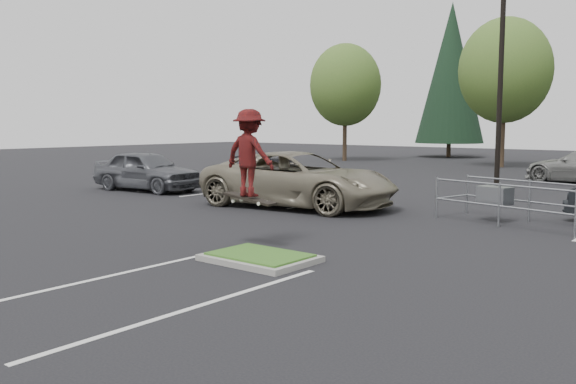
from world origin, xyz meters
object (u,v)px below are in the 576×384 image
Objects in this scene: light_pole at (501,74)px; decid_a at (345,88)px; cart_corral at (499,196)px; car_l_tan at (298,180)px; decid_b at (505,74)px; conif_a at (451,73)px; skateboarder at (249,154)px; car_l_black at (275,175)px; car_l_grey at (146,170)px.

light_pole reaches higher than decid_a.
car_l_tan reaches higher than cart_corral.
light_pole reaches higher than decid_b.
conif_a is 41.34m from skateboarder.
decid_b is (12.00, 0.50, 0.46)m from decid_a.
decid_a is at bearing 23.88° from car_l_tan.
conif_a reaches higher than decid_a.
skateboarder is at bearing -71.83° from conif_a.
decid_b is at bearing 15.48° from car_l_black.
car_l_black is (-10.02, 1.78, -0.04)m from cart_corral.
conif_a is at bearing 68.09° from decid_a.
cart_corral is at bearing -70.29° from decid_b.
decid_a is 30.08m from cart_corral.
skateboarder is (-1.70, -11.00, -2.40)m from light_pole.
car_l_black reaches higher than cart_corral.
car_l_tan is at bearing -73.94° from conif_a.
decid_a is 24.10m from car_l_grey.
conif_a is at bearing -2.94° from car_l_grey.
decid_a is at bearing 7.77° from car_l_grey.
decid_a is 12.02m from decid_b.
skateboarder is at bearing -101.07° from cart_corral.
car_l_black is (6.00, -30.11, -6.36)m from conif_a.
car_l_grey reaches higher than cart_corral.
light_pole is 14.61m from car_l_grey.
car_l_tan is at bearing -95.16° from car_l_grey.
skateboarder reaches higher than car_l_grey.
light_pole reaches higher than cart_corral.
decid_b is 21.41m from car_l_black.
decid_a is 0.92× the size of decid_b.
car_l_grey is at bearing -30.32° from skateboarder.
skateboarder is at bearing -157.71° from car_l_tan.
decid_b is at bearing 109.35° from light_pole.
decid_a is at bearing 47.42° from car_l_black.
light_pole is at bearing -51.52° from car_l_tan.
car_l_black is at bearing -55.40° from skateboarder.
car_l_black is (10.01, -20.14, -4.85)m from decid_a.
car_l_grey is (-8.22, 0.00, -0.09)m from car_l_tan.
car_l_black is (-1.99, -20.64, -5.31)m from decid_b.
decid_a is at bearing -62.74° from skateboarder.
light_pole reaches higher than skateboarder.
decid_b reaches higher than car_l_grey.
car_l_tan is 1.35× the size of car_l_black.
decid_a is 4.10× the size of skateboarder.
decid_b is 24.39m from cart_corral.
car_l_grey is at bearing -105.92° from decid_b.
skateboarder reaches higher than car_l_black.
cart_corral is 14.79m from car_l_grey.
car_l_grey is at bearing -162.40° from cart_corral.
skateboarder is (16.81, -29.03, -3.42)m from decid_a.
cart_corral is 0.91× the size of car_l_black.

